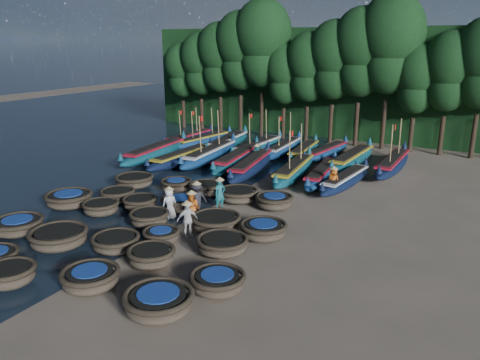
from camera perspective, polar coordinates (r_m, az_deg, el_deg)
The scene contains 61 objects.
ground at distance 25.55m, azimuth -4.16°, elevation -3.71°, with size 120.00×120.00×0.00m, color #7D6C5B.
foliage_wall at distance 45.56m, azimuth 12.55°, elevation 11.42°, with size 40.00×3.00×10.00m, color black.
coracle_2 at distance 19.86m, azimuth -26.22°, elevation -10.30°, with size 1.96×1.96×0.79m.
coracle_3 at distance 18.50m, azimuth -17.78°, elevation -11.30°, with size 2.29×2.29×0.79m.
coracle_4 at distance 16.43m, azimuth -9.90°, elevation -14.40°, with size 2.46×2.46×0.82m.
coracle_5 at distance 24.64m, azimuth -25.43°, elevation -5.02°, with size 2.59×2.59×0.79m.
coracle_6 at distance 22.41m, azimuth -21.23°, elevation -6.54°, with size 2.91×2.91×0.85m.
coracle_7 at distance 21.31m, azimuth -14.91°, elevation -7.33°, with size 2.22×2.22×0.73m.
coracle_8 at distance 19.61m, azimuth -10.76°, elevation -9.09°, with size 2.24×2.24×0.79m.
coracle_9 at distance 17.48m, azimuth -2.75°, elevation -12.26°, with size 2.43×2.43×0.75m.
coracle_10 at distance 27.43m, azimuth -20.13°, elevation -2.20°, with size 2.76×2.76×0.84m.
coracle_11 at distance 25.75m, azimuth -16.61°, elevation -3.22°, with size 2.29×2.29×0.74m.
coracle_12 at distance 23.57m, azimuth -11.00°, elevation -4.58°, with size 2.35×2.35×0.80m.
coracle_13 at distance 21.60m, azimuth -9.59°, elevation -6.70°, with size 1.82×1.82×0.68m.
coracle_14 at distance 20.36m, azimuth -2.18°, elevation -7.84°, with size 2.30×2.30×0.77m.
coracle_15 at distance 27.54m, azimuth -14.68°, elevation -1.76°, with size 2.42×2.42×0.74m.
coracle_16 at distance 25.97m, azimuth -12.09°, elevation -2.72°, with size 1.91×1.91×0.74m.
coracle_17 at distance 25.48m, azimuth -7.22°, elevation -2.76°, with size 2.22×2.22×0.79m.
coracle_18 at distance 22.71m, azimuth -2.96°, elevation -5.12°, with size 2.63×2.63×0.80m.
coracle_19 at distance 21.78m, azimuth 2.87°, elevation -6.07°, with size 2.58×2.58×0.80m.
coracle_20 at distance 29.94m, azimuth -12.75°, elevation -0.09°, with size 2.52×2.52×0.79m.
coracle_21 at distance 28.79m, azimuth -7.78°, elevation -0.55°, with size 1.94×1.94×0.74m.
coracle_22 at distance 27.81m, azimuth -4.17°, elevation -1.01°, with size 2.49×2.49×0.79m.
coracle_23 at distance 26.60m, azimuth -0.21°, elevation -1.79°, with size 2.56×2.56×0.79m.
coracle_24 at distance 25.57m, azimuth 4.20°, elevation -2.59°, with size 2.37×2.37×0.80m.
long_boat_1 at distance 36.74m, azimuth -10.25°, elevation 3.39°, with size 2.35×8.90×1.57m.
long_boat_2 at distance 34.91m, azimuth -7.08°, elevation 2.75°, with size 1.49×8.19×1.44m.
long_boat_3 at distance 35.43m, azimuth -3.69°, elevation 3.14°, with size 2.36×8.87×3.78m.
long_boat_4 at distance 34.05m, azimuth -0.34°, elevation 2.59°, with size 2.65×8.68×1.54m.
long_boat_5 at distance 32.31m, azimuth 1.39°, elevation 1.80°, with size 2.94×8.55×1.53m.
long_boat_6 at distance 31.35m, azimuth 6.60°, elevation 1.18°, with size 2.40×8.25×3.53m.
long_boat_7 at distance 31.00m, azimuth 10.00°, elevation 0.77°, with size 2.13×7.66×1.35m.
long_boat_8 at distance 29.97m, azimuth 12.74°, elevation 0.00°, with size 1.93×7.25×1.28m.
long_boat_9 at distance 42.15m, azimuth -6.22°, elevation 5.12°, with size 1.48×7.34×3.12m.
long_boat_10 at distance 40.89m, azimuth -4.51°, elevation 4.83°, with size 2.45×7.54×3.24m.
long_boat_11 at distance 39.73m, azimuth -1.51°, elevation 4.60°, with size 2.46×8.32×1.48m.
long_boat_12 at distance 38.11m, azimuth 2.18°, elevation 4.06°, with size 1.75×8.18×3.48m.
long_boat_13 at distance 38.00m, azimuth 5.37°, elevation 3.91°, with size 1.79×7.74×3.29m.
long_boat_14 at distance 37.23m, azimuth 7.80°, elevation 3.51°, with size 1.97×7.29×1.29m.
long_boat_15 at distance 37.26m, azimuth 10.49°, elevation 3.40°, with size 2.18×7.33×1.30m.
long_boat_16 at distance 35.05m, azimuth 13.50°, elevation 2.53°, with size 1.88×8.67×1.53m.
long_boat_17 at distance 34.46m, azimuth 18.10°, elevation 1.90°, with size 1.49×8.49×3.60m.
fisherman_0 at distance 24.31m, azimuth -8.59°, elevation -2.71°, with size 0.83×0.96×1.85m.
fisherman_1 at distance 25.36m, azimuth -2.47°, elevation -1.53°, with size 0.67×0.76×1.93m.
fisherman_2 at distance 23.39m, azimuth -5.88°, elevation -3.35°, with size 0.88×0.71×1.91m.
fisherman_3 at distance 24.69m, azimuth -5.27°, elevation -2.21°, with size 1.15×1.31×1.96m.
fisherman_4 at distance 21.97m, azimuth -6.44°, elevation -4.70°, with size 0.93×1.05×1.91m.
fisherman_5 at distance 34.44m, azimuth 2.06°, elevation 3.11°, with size 1.14×1.43×1.72m.
fisherman_6 at distance 28.45m, azimuth 11.31°, elevation 0.02°, with size 0.90×0.70×1.83m.
tree_0 at distance 49.61m, azimuth -7.08°, elevation 13.21°, with size 3.68×3.68×8.68m.
tree_1 at distance 48.25m, azimuth -4.84°, elevation 13.99°, with size 4.09×4.09×9.65m.
tree_2 at distance 46.97m, azimuth -2.46°, elevation 14.78°, with size 4.51×4.51×10.63m.
tree_3 at distance 45.78m, azimuth 0.07°, elevation 15.59°, with size 4.92×4.92×11.60m.
tree_4 at distance 44.69m, azimuth 2.75°, elevation 16.41°, with size 5.34×5.34×12.58m.
tree_5 at distance 43.80m, azimuth 5.46°, elevation 12.81°, with size 3.68×3.68×8.68m.
tree_6 at distance 42.87m, azimuth 8.37°, elevation 13.54°, with size 4.09×4.09×9.65m.
tree_7 at distance 42.06m, azimuth 11.41°, elevation 14.25°, with size 4.51×4.51×10.63m.
tree_8 at distance 41.37m, azimuth 14.59°, elevation 14.96°, with size 4.92×4.92×11.60m.
tree_9 at distance 40.81m, azimuth 17.89°, elevation 15.63°, with size 5.34×5.34×12.58m.
tree_10 at distance 40.49m, azimuth 20.78°, elevation 11.52°, with size 3.68×3.68×8.68m.
tree_11 at distance 40.15m, azimuth 24.17°, elevation 12.09°, with size 4.09×4.09×9.65m.
Camera 1 is at (13.35, -19.88, 8.90)m, focal length 35.00 mm.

